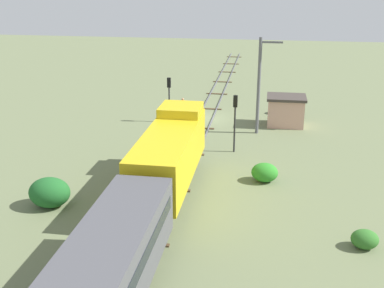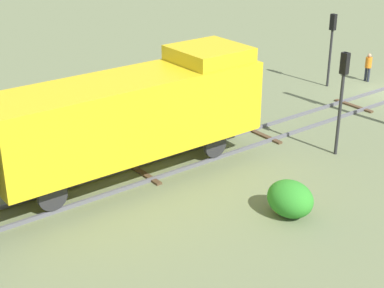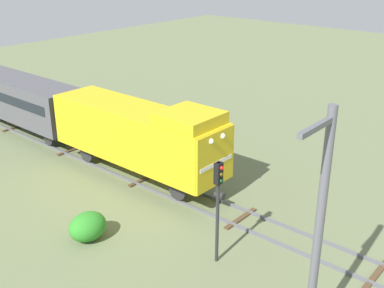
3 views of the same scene
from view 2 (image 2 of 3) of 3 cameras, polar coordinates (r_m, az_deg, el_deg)
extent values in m
cube|color=#595960|center=(35.33, 17.83, 5.02)|extent=(0.10, 79.63, 0.16)
cube|color=#4C3823|center=(32.38, 15.38, 3.59)|extent=(2.40, 0.24, 0.09)
cube|color=#4C3823|center=(27.67, 6.83, 0.87)|extent=(2.40, 0.24, 0.09)
cube|color=#4C3823|center=(23.90, -4.78, -2.85)|extent=(2.40, 0.24, 0.09)
cube|color=gold|center=(22.59, -6.13, 2.86)|extent=(2.90, 11.00, 2.90)
cube|color=gold|center=(24.19, 1.67, 8.74)|extent=(2.75, 2.80, 0.60)
cube|color=gold|center=(25.71, 4.50, 5.51)|extent=(2.84, 0.10, 2.84)
cube|color=white|center=(25.80, 4.56, 5.11)|extent=(2.46, 0.06, 0.20)
sphere|color=white|center=(25.10, 5.35, 7.66)|extent=(0.28, 0.28, 0.28)
sphere|color=white|center=(25.75, 4.00, 8.11)|extent=(0.28, 0.28, 0.28)
cylinder|color=#262628|center=(26.53, 4.86, 1.83)|extent=(0.36, 0.50, 0.36)
cylinder|color=#262628|center=(24.78, 2.25, -0.09)|extent=(0.18, 1.10, 1.10)
cylinder|color=#262628|center=(25.81, 0.22, 0.93)|extent=(0.18, 1.10, 1.10)
cylinder|color=#262628|center=(21.31, -13.39, -4.94)|extent=(0.18, 1.10, 1.10)
cylinder|color=#262628|center=(22.50, -14.93, -3.50)|extent=(0.18, 1.10, 1.10)
cylinder|color=#262628|center=(34.89, 13.28, 8.78)|extent=(0.14, 0.14, 4.20)
cube|color=black|center=(34.52, 13.53, 11.42)|extent=(0.32, 0.24, 0.90)
sphere|color=#390606|center=(34.58, 13.73, 11.88)|extent=(0.16, 0.16, 0.16)
sphere|color=#3C3306|center=(34.63, 13.69, 11.43)|extent=(0.16, 0.16, 0.16)
sphere|color=green|center=(34.69, 13.64, 10.98)|extent=(0.16, 0.16, 0.16)
cylinder|color=#262628|center=(25.57, 14.19, 3.68)|extent=(0.14, 0.14, 4.52)
cube|color=black|center=(25.03, 14.60, 7.58)|extent=(0.32, 0.24, 0.90)
sphere|color=red|center=(25.07, 14.87, 8.22)|extent=(0.16, 0.16, 0.16)
sphere|color=#3C3306|center=(25.14, 14.80, 7.60)|extent=(0.16, 0.16, 0.16)
sphere|color=black|center=(25.22, 14.74, 6.99)|extent=(0.16, 0.16, 0.16)
cylinder|color=#262B38|center=(36.81, 16.74, 6.44)|extent=(0.15, 0.15, 0.85)
cylinder|color=#262B38|center=(36.92, 16.50, 6.52)|extent=(0.15, 0.15, 0.85)
cylinder|color=orange|center=(36.66, 16.75, 7.58)|extent=(0.38, 0.38, 0.62)
sphere|color=tan|center=(36.56, 16.83, 8.22)|extent=(0.23, 0.23, 0.23)
ellipsoid|color=#2D8226|center=(20.98, 9.50, -5.26)|extent=(1.78, 1.45, 1.29)
camera|label=1|loc=(20.65, -92.66, 6.45)|focal=45.00mm
camera|label=3|loc=(29.33, 53.69, 17.63)|focal=45.00mm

